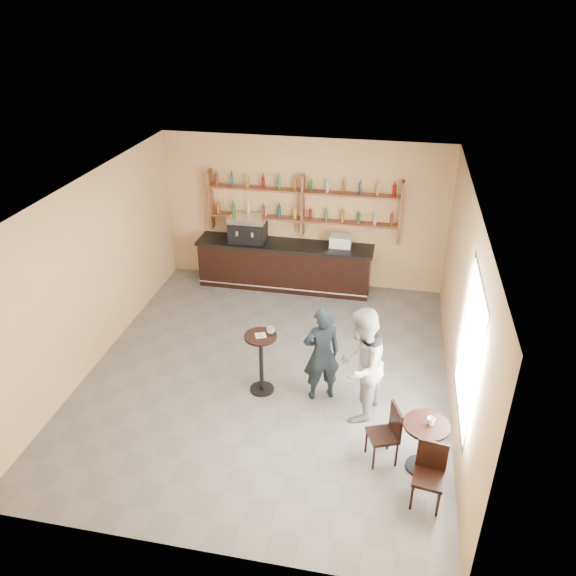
% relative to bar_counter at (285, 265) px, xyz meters
% --- Properties ---
extents(floor, '(7.00, 7.00, 0.00)m').
position_rel_bar_counter_xyz_m(floor, '(0.34, -3.15, -0.51)').
color(floor, slate).
rests_on(floor, ground).
extents(ceiling, '(7.00, 7.00, 0.00)m').
position_rel_bar_counter_xyz_m(ceiling, '(0.34, -3.15, 2.69)').
color(ceiling, white).
rests_on(ceiling, wall_back).
extents(wall_back, '(7.00, 0.00, 7.00)m').
position_rel_bar_counter_xyz_m(wall_back, '(0.34, 0.35, 1.09)').
color(wall_back, tan).
rests_on(wall_back, floor).
extents(wall_front, '(7.00, 0.00, 7.00)m').
position_rel_bar_counter_xyz_m(wall_front, '(0.34, -6.65, 1.09)').
color(wall_front, tan).
rests_on(wall_front, floor).
extents(wall_left, '(0.00, 7.00, 7.00)m').
position_rel_bar_counter_xyz_m(wall_left, '(-2.66, -3.15, 1.09)').
color(wall_left, tan).
rests_on(wall_left, floor).
extents(wall_right, '(0.00, 7.00, 7.00)m').
position_rel_bar_counter_xyz_m(wall_right, '(3.34, -3.15, 1.09)').
color(wall_right, tan).
rests_on(wall_right, floor).
extents(window_pane, '(0.00, 2.00, 2.00)m').
position_rel_bar_counter_xyz_m(window_pane, '(3.34, -4.35, 1.19)').
color(window_pane, white).
rests_on(window_pane, wall_right).
extents(window_frame, '(0.04, 1.70, 2.10)m').
position_rel_bar_counter_xyz_m(window_frame, '(3.33, -4.35, 1.19)').
color(window_frame, black).
rests_on(window_frame, wall_right).
extents(shelf_unit, '(4.00, 0.26, 1.40)m').
position_rel_bar_counter_xyz_m(shelf_unit, '(0.34, 0.22, 1.30)').
color(shelf_unit, brown).
rests_on(shelf_unit, wall_back).
extents(liquor_bottles, '(3.68, 0.10, 1.00)m').
position_rel_bar_counter_xyz_m(liquor_bottles, '(0.34, 0.22, 1.47)').
color(liquor_bottles, '#8C5919').
rests_on(liquor_bottles, shelf_unit).
extents(bar_counter, '(3.76, 0.73, 1.02)m').
position_rel_bar_counter_xyz_m(bar_counter, '(0.00, 0.00, 0.00)').
color(bar_counter, black).
rests_on(bar_counter, floor).
extents(espresso_machine, '(0.78, 0.51, 0.55)m').
position_rel_bar_counter_xyz_m(espresso_machine, '(-0.80, 0.00, 0.78)').
color(espresso_machine, black).
rests_on(espresso_machine, bar_counter).
extents(pastry_case, '(0.46, 0.37, 0.27)m').
position_rel_bar_counter_xyz_m(pastry_case, '(1.19, 0.00, 0.65)').
color(pastry_case, silver).
rests_on(pastry_case, bar_counter).
extents(pedestal_table, '(0.67, 0.67, 1.06)m').
position_rel_bar_counter_xyz_m(pedestal_table, '(0.36, -3.61, 0.02)').
color(pedestal_table, black).
rests_on(pedestal_table, floor).
extents(napkin, '(0.21, 0.21, 0.00)m').
position_rel_bar_counter_xyz_m(napkin, '(0.36, -3.61, 0.55)').
color(napkin, white).
rests_on(napkin, pedestal_table).
extents(donut, '(0.14, 0.14, 0.04)m').
position_rel_bar_counter_xyz_m(donut, '(0.37, -3.62, 0.57)').
color(donut, '#C07546').
rests_on(donut, napkin).
extents(cup_pedestal, '(0.14, 0.14, 0.10)m').
position_rel_bar_counter_xyz_m(cup_pedestal, '(0.50, -3.51, 0.60)').
color(cup_pedestal, white).
rests_on(cup_pedestal, pedestal_table).
extents(man_main, '(0.70, 0.60, 1.64)m').
position_rel_bar_counter_xyz_m(man_main, '(1.32, -3.57, 0.31)').
color(man_main, black).
rests_on(man_main, floor).
extents(cafe_table, '(0.65, 0.65, 0.78)m').
position_rel_bar_counter_xyz_m(cafe_table, '(2.89, -4.82, -0.12)').
color(cafe_table, black).
rests_on(cafe_table, floor).
extents(cup_cafe, '(0.13, 0.13, 0.10)m').
position_rel_bar_counter_xyz_m(cup_cafe, '(2.94, -4.82, 0.32)').
color(cup_cafe, white).
rests_on(cup_cafe, cafe_table).
extents(chair_west, '(0.50, 0.50, 0.88)m').
position_rel_bar_counter_xyz_m(chair_west, '(2.34, -4.77, -0.07)').
color(chair_west, black).
rests_on(chair_west, floor).
extents(chair_south, '(0.43, 0.43, 0.88)m').
position_rel_bar_counter_xyz_m(chair_south, '(2.94, -5.42, -0.07)').
color(chair_south, black).
rests_on(chair_south, floor).
extents(patron_second, '(0.89, 1.03, 1.84)m').
position_rel_bar_counter_xyz_m(patron_second, '(1.94, -3.89, 0.41)').
color(patron_second, '#A2A1A6').
rests_on(patron_second, floor).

